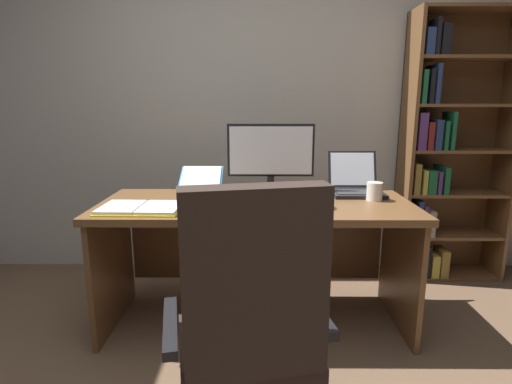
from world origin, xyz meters
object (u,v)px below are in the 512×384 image
(computer_mouse, at_px, (328,205))
(office_chair, at_px, (249,345))
(open_binder, at_px, (141,208))
(laptop, at_px, (356,185))
(reading_stand_with_book, at_px, (201,180))
(pen, at_px, (215,200))
(keyboard, at_px, (272,206))
(monitor, at_px, (271,158))
(notepad, at_px, (212,201))
(coffee_mug, at_px, (375,191))
(desk, at_px, (256,232))
(bookshelf, at_px, (444,159))

(computer_mouse, bearing_deg, office_chair, -116.89)
(open_binder, bearing_deg, laptop, 20.36)
(computer_mouse, xyz_separation_m, reading_stand_with_book, (-0.75, 0.43, 0.05))
(reading_stand_with_book, distance_m, pen, 0.33)
(keyboard, distance_m, open_binder, 0.70)
(reading_stand_with_book, bearing_deg, monitor, -7.59)
(keyboard, bearing_deg, notepad, 159.24)
(computer_mouse, xyz_separation_m, notepad, (-0.64, 0.13, -0.02))
(computer_mouse, relative_size, coffee_mug, 0.97)
(office_chair, relative_size, keyboard, 2.54)
(notepad, bearing_deg, monitor, 34.45)
(office_chair, bearing_deg, pen, 91.17)
(desk, bearing_deg, monitor, 59.93)
(desk, distance_m, coffee_mug, 0.74)
(notepad, height_order, coffee_mug, coffee_mug)
(laptop, bearing_deg, computer_mouse, -122.19)
(laptop, bearing_deg, keyboard, -144.96)
(coffee_mug, bearing_deg, monitor, 162.93)
(office_chair, bearing_deg, desk, 77.12)
(bookshelf, relative_size, coffee_mug, 18.21)
(laptop, height_order, reading_stand_with_book, laptop)
(bookshelf, bearing_deg, open_binder, -155.47)
(computer_mouse, height_order, pen, computer_mouse)
(keyboard, xyz_separation_m, reading_stand_with_book, (-0.45, 0.43, 0.06))
(desk, xyz_separation_m, office_chair, (-0.02, -1.01, -0.10))
(pen, bearing_deg, reading_stand_with_book, 112.63)
(office_chair, bearing_deg, reading_stand_with_book, 93.55)
(keyboard, xyz_separation_m, computer_mouse, (0.30, 0.00, 0.01))
(desk, bearing_deg, bookshelf, 25.13)
(coffee_mug, bearing_deg, office_chair, -125.76)
(bookshelf, bearing_deg, computer_mouse, -139.18)
(desk, bearing_deg, notepad, -162.39)
(laptop, height_order, pen, laptop)
(laptop, xyz_separation_m, pen, (-0.86, -0.25, -0.04))
(monitor, bearing_deg, coffee_mug, -17.07)
(monitor, xyz_separation_m, reading_stand_with_book, (-0.45, 0.06, -0.15))
(desk, xyz_separation_m, notepad, (-0.25, -0.08, 0.21))
(computer_mouse, distance_m, pen, 0.64)
(coffee_mug, bearing_deg, pen, -176.84)
(laptop, height_order, keyboard, laptop)
(desk, relative_size, coffee_mug, 16.65)
(laptop, bearing_deg, bookshelf, 32.53)
(reading_stand_with_book, bearing_deg, computer_mouse, -29.68)
(computer_mouse, bearing_deg, reading_stand_with_book, 150.32)
(bookshelf, relative_size, computer_mouse, 18.79)
(pen, bearing_deg, monitor, 36.07)
(laptop, bearing_deg, reading_stand_with_book, 177.16)
(keyboard, height_order, pen, keyboard)
(office_chair, height_order, laptop, office_chair)
(office_chair, relative_size, open_binder, 2.46)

